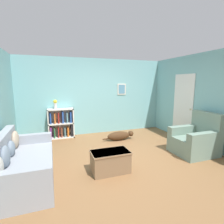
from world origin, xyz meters
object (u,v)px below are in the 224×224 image
object	(u,v)px
coffee_table	(110,161)
dog	(120,136)
recliner_chair	(196,140)
vase	(55,104)
couch	(22,164)
bookshelf	(61,124)

from	to	relation	value
coffee_table	dog	distance (m)	2.00
coffee_table	recliner_chair	bearing A→B (deg)	4.24
coffee_table	vase	distance (m)	2.93
vase	couch	bearing A→B (deg)	-106.41
coffee_table	vase	size ratio (longest dim) A/B	2.63
couch	recliner_chair	distance (m)	4.00
couch	bookshelf	bearing A→B (deg)	70.41
couch	coffee_table	distance (m)	1.66
recliner_chair	couch	bearing A→B (deg)	178.73
couch	recliner_chair	bearing A→B (deg)	-1.27
coffee_table	couch	bearing A→B (deg)	170.84
recliner_chair	dog	xyz separation A→B (m)	(-1.44, 1.60, -0.21)
coffee_table	dog	bearing A→B (deg)	62.56
bookshelf	coffee_table	bearing A→B (deg)	-73.42
couch	coffee_table	xyz separation A→B (m)	(1.64, -0.26, -0.07)
couch	recliner_chair	world-z (taller)	recliner_chair
bookshelf	recliner_chair	size ratio (longest dim) A/B	0.92
bookshelf	vase	distance (m)	0.69
dog	bookshelf	bearing A→B (deg)	152.91
dog	coffee_table	bearing A→B (deg)	-117.44
couch	dog	distance (m)	2.97
bookshelf	recliner_chair	xyz separation A→B (m)	(3.15, -2.47, -0.10)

